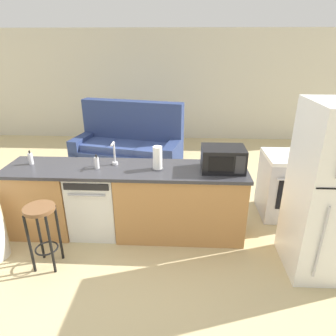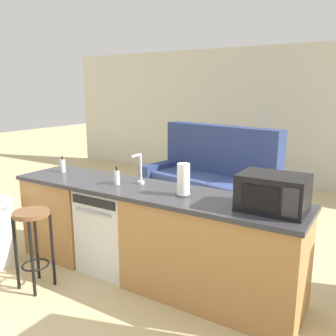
{
  "view_description": "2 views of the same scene",
  "coord_description": "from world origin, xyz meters",
  "px_view_note": "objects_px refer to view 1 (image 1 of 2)",
  "views": [
    {
      "loc": [
        0.84,
        -3.29,
        2.31
      ],
      "look_at": [
        0.67,
        0.1,
        0.86
      ],
      "focal_mm": 32.0,
      "sensor_mm": 36.0,
      "label": 1
    },
    {
      "loc": [
        1.99,
        -2.61,
        1.8
      ],
      "look_at": [
        0.19,
        0.31,
        1.04
      ],
      "focal_mm": 38.0,
      "sensor_mm": 36.0,
      "label": 2
    }
  ],
  "objects_px": {
    "stove_range": "(290,185)",
    "microwave": "(223,159)",
    "soap_bottle": "(97,163)",
    "couch": "(130,148)",
    "bar_stool": "(42,224)",
    "kettle": "(313,153)",
    "paper_towel_roll": "(158,158)",
    "dishwasher": "(96,202)",
    "refrigerator": "(332,193)",
    "dish_soap_bottle": "(31,159)"
  },
  "relations": [
    {
      "from": "paper_towel_roll",
      "to": "couch",
      "type": "distance_m",
      "value": 2.38
    },
    {
      "from": "kettle",
      "to": "soap_bottle",
      "type": "bearing_deg",
      "value": -170.48
    },
    {
      "from": "dishwasher",
      "to": "stove_range",
      "type": "bearing_deg",
      "value": 11.91
    },
    {
      "from": "dish_soap_bottle",
      "to": "dishwasher",
      "type": "bearing_deg",
      "value": -4.75
    },
    {
      "from": "stove_range",
      "to": "microwave",
      "type": "distance_m",
      "value": 1.31
    },
    {
      "from": "dishwasher",
      "to": "microwave",
      "type": "bearing_deg",
      "value": -0.05
    },
    {
      "from": "microwave",
      "to": "bar_stool",
      "type": "height_order",
      "value": "microwave"
    },
    {
      "from": "dish_soap_bottle",
      "to": "bar_stool",
      "type": "xyz_separation_m",
      "value": [
        0.41,
        -0.76,
        -0.44
      ]
    },
    {
      "from": "dish_soap_bottle",
      "to": "kettle",
      "type": "xyz_separation_m",
      "value": [
        3.55,
        0.36,
        0.01
      ]
    },
    {
      "from": "dish_soap_bottle",
      "to": "soap_bottle",
      "type": "bearing_deg",
      "value": -6.34
    },
    {
      "from": "bar_stool",
      "to": "dishwasher",
      "type": "bearing_deg",
      "value": 61.58
    },
    {
      "from": "paper_towel_roll",
      "to": "microwave",
      "type": "bearing_deg",
      "value": 0.85
    },
    {
      "from": "dishwasher",
      "to": "kettle",
      "type": "relative_size",
      "value": 4.1
    },
    {
      "from": "soap_bottle",
      "to": "dish_soap_bottle",
      "type": "relative_size",
      "value": 1.0
    },
    {
      "from": "refrigerator",
      "to": "couch",
      "type": "bearing_deg",
      "value": 133.11
    },
    {
      "from": "dishwasher",
      "to": "microwave",
      "type": "distance_m",
      "value": 1.68
    },
    {
      "from": "bar_stool",
      "to": "soap_bottle",
      "type": "bearing_deg",
      "value": 56.11
    },
    {
      "from": "paper_towel_roll",
      "to": "soap_bottle",
      "type": "bearing_deg",
      "value": -178.65
    },
    {
      "from": "microwave",
      "to": "kettle",
      "type": "xyz_separation_m",
      "value": [
        1.2,
        0.42,
        -0.05
      ]
    },
    {
      "from": "dish_soap_bottle",
      "to": "couch",
      "type": "distance_m",
      "value": 2.33
    },
    {
      "from": "kettle",
      "to": "couch",
      "type": "bearing_deg",
      "value": 147.3
    },
    {
      "from": "dish_soap_bottle",
      "to": "couch",
      "type": "bearing_deg",
      "value": 67.99
    },
    {
      "from": "bar_stool",
      "to": "couch",
      "type": "height_order",
      "value": "couch"
    },
    {
      "from": "refrigerator",
      "to": "soap_bottle",
      "type": "bearing_deg",
      "value": 168.39
    },
    {
      "from": "stove_range",
      "to": "soap_bottle",
      "type": "xyz_separation_m",
      "value": [
        -2.53,
        -0.58,
        0.52
      ]
    },
    {
      "from": "paper_towel_roll",
      "to": "kettle",
      "type": "xyz_separation_m",
      "value": [
        1.97,
        0.44,
        -0.05
      ]
    },
    {
      "from": "microwave",
      "to": "soap_bottle",
      "type": "relative_size",
      "value": 2.84
    },
    {
      "from": "refrigerator",
      "to": "couch",
      "type": "relative_size",
      "value": 0.85
    },
    {
      "from": "microwave",
      "to": "stove_range",
      "type": "bearing_deg",
      "value": 27.99
    },
    {
      "from": "microwave",
      "to": "kettle",
      "type": "distance_m",
      "value": 1.28
    },
    {
      "from": "refrigerator",
      "to": "paper_towel_roll",
      "type": "height_order",
      "value": "refrigerator"
    },
    {
      "from": "soap_bottle",
      "to": "bar_stool",
      "type": "height_order",
      "value": "soap_bottle"
    },
    {
      "from": "refrigerator",
      "to": "dish_soap_bottle",
      "type": "distance_m",
      "value": 3.44
    },
    {
      "from": "bar_stool",
      "to": "paper_towel_roll",
      "type": "bearing_deg",
      "value": 30.09
    },
    {
      "from": "couch",
      "to": "microwave",
      "type": "bearing_deg",
      "value": -55.2
    },
    {
      "from": "microwave",
      "to": "soap_bottle",
      "type": "height_order",
      "value": "microwave"
    },
    {
      "from": "paper_towel_roll",
      "to": "kettle",
      "type": "bearing_deg",
      "value": 12.46
    },
    {
      "from": "dishwasher",
      "to": "dish_soap_bottle",
      "type": "bearing_deg",
      "value": 175.25
    },
    {
      "from": "stove_range",
      "to": "dish_soap_bottle",
      "type": "distance_m",
      "value": 3.46
    },
    {
      "from": "refrigerator",
      "to": "soap_bottle",
      "type": "distance_m",
      "value": 2.58
    },
    {
      "from": "dishwasher",
      "to": "soap_bottle",
      "type": "relative_size",
      "value": 4.77
    },
    {
      "from": "stove_range",
      "to": "couch",
      "type": "relative_size",
      "value": 0.42
    },
    {
      "from": "dishwasher",
      "to": "couch",
      "type": "bearing_deg",
      "value": 88.32
    },
    {
      "from": "dishwasher",
      "to": "paper_towel_roll",
      "type": "relative_size",
      "value": 2.98
    },
    {
      "from": "soap_bottle",
      "to": "couch",
      "type": "relative_size",
      "value": 0.08
    },
    {
      "from": "refrigerator",
      "to": "couch",
      "type": "distance_m",
      "value": 3.75
    },
    {
      "from": "microwave",
      "to": "couch",
      "type": "bearing_deg",
      "value": 124.8
    },
    {
      "from": "dishwasher",
      "to": "soap_bottle",
      "type": "xyz_separation_m",
      "value": [
        0.07,
        -0.03,
        0.55
      ]
    },
    {
      "from": "soap_bottle",
      "to": "dish_soap_bottle",
      "type": "xyz_separation_m",
      "value": [
        -0.85,
        0.09,
        0.0
      ]
    },
    {
      "from": "paper_towel_roll",
      "to": "bar_stool",
      "type": "height_order",
      "value": "paper_towel_roll"
    }
  ]
}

